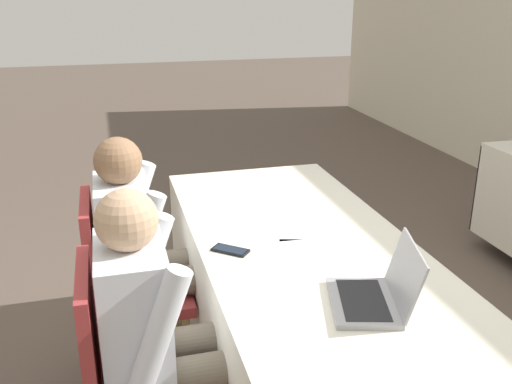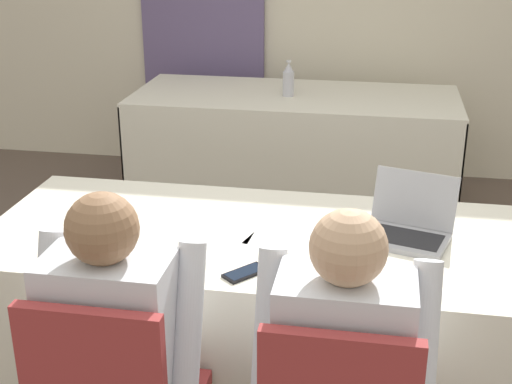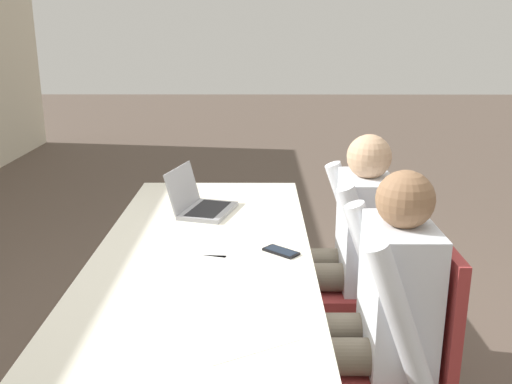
{
  "view_description": "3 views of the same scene",
  "coord_description": "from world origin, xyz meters",
  "px_view_note": "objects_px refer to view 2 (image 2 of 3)",
  "views": [
    {
      "loc": [
        2.0,
        -0.75,
        1.76
      ],
      "look_at": [
        0.0,
        -0.22,
        1.01
      ],
      "focal_mm": 40.0,
      "sensor_mm": 36.0,
      "label": 1
    },
    {
      "loc": [
        0.38,
        -2.34,
        1.86
      ],
      "look_at": [
        0.0,
        -0.22,
        1.01
      ],
      "focal_mm": 50.0,
      "sensor_mm": 36.0,
      "label": 2
    },
    {
      "loc": [
        -2.16,
        -0.22,
        1.64
      ],
      "look_at": [
        0.0,
        -0.22,
        1.01
      ],
      "focal_mm": 40.0,
      "sensor_mm": 36.0,
      "label": 3
    }
  ],
  "objects_px": {
    "cell_phone": "(245,273)",
    "person_white_shirt": "(343,366)",
    "laptop": "(407,227)",
    "water_bottle": "(288,80)",
    "person_checkered_shirt": "(123,343)"
  },
  "relations": [
    {
      "from": "person_checkered_shirt",
      "to": "cell_phone",
      "type": "bearing_deg",
      "value": -133.44
    },
    {
      "from": "person_white_shirt",
      "to": "laptop",
      "type": "bearing_deg",
      "value": -104.27
    },
    {
      "from": "laptop",
      "to": "cell_phone",
      "type": "bearing_deg",
      "value": -128.4
    },
    {
      "from": "cell_phone",
      "to": "person_checkered_shirt",
      "type": "xyz_separation_m",
      "value": [
        -0.31,
        -0.32,
        -0.09
      ]
    },
    {
      "from": "water_bottle",
      "to": "person_white_shirt",
      "type": "xyz_separation_m",
      "value": [
        0.53,
        -2.72,
        -0.19
      ]
    },
    {
      "from": "cell_phone",
      "to": "water_bottle",
      "type": "xyz_separation_m",
      "value": [
        -0.18,
        2.39,
        0.1
      ]
    },
    {
      "from": "cell_phone",
      "to": "person_white_shirt",
      "type": "height_order",
      "value": "person_white_shirt"
    },
    {
      "from": "person_checkered_shirt",
      "to": "laptop",
      "type": "bearing_deg",
      "value": -139.81
    },
    {
      "from": "water_bottle",
      "to": "person_checkered_shirt",
      "type": "height_order",
      "value": "person_checkered_shirt"
    },
    {
      "from": "water_bottle",
      "to": "person_white_shirt",
      "type": "relative_size",
      "value": 0.19
    },
    {
      "from": "water_bottle",
      "to": "person_checkered_shirt",
      "type": "xyz_separation_m",
      "value": [
        -0.12,
        -2.72,
        -0.19
      ]
    },
    {
      "from": "laptop",
      "to": "water_bottle",
      "type": "height_order",
      "value": "water_bottle"
    },
    {
      "from": "water_bottle",
      "to": "person_white_shirt",
      "type": "bearing_deg",
      "value": -79.05
    },
    {
      "from": "laptop",
      "to": "water_bottle",
      "type": "relative_size",
      "value": 1.61
    },
    {
      "from": "cell_phone",
      "to": "person_white_shirt",
      "type": "distance_m",
      "value": 0.48
    }
  ]
}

